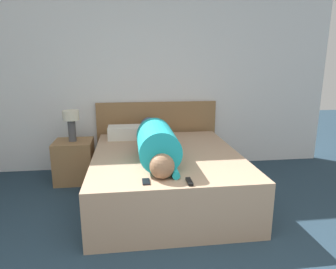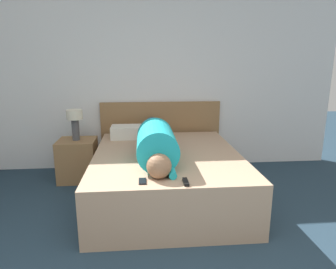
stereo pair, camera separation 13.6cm
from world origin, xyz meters
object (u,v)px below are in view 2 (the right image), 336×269
object	(u,v)px
nightstand	(78,160)
cell_phone	(143,181)
bed	(167,175)
tv_remote	(186,182)
table_lamp	(75,120)
pillow_near_headboard	(134,132)
person_lying	(156,141)

from	to	relation	value
nightstand	cell_phone	size ratio (longest dim) A/B	4.22
bed	tv_remote	bearing A→B (deg)	-84.32
bed	table_lamp	world-z (taller)	table_lamp
bed	pillow_near_headboard	xyz separation A→B (m)	(-0.38, 0.73, 0.35)
pillow_near_headboard	table_lamp	bearing A→B (deg)	-174.17
table_lamp	cell_phone	xyz separation A→B (m)	(0.86, -1.47, -0.27)
nightstand	tv_remote	distance (m)	1.98
person_lying	cell_phone	world-z (taller)	person_lying
bed	person_lying	size ratio (longest dim) A/B	1.10
pillow_near_headboard	tv_remote	bearing A→B (deg)	-73.68
nightstand	pillow_near_headboard	size ratio (longest dim) A/B	0.90
table_lamp	tv_remote	size ratio (longest dim) A/B	2.67
bed	nightstand	size ratio (longest dim) A/B	3.62
table_lamp	tv_remote	distance (m)	1.98
nightstand	pillow_near_headboard	distance (m)	0.84
bed	tv_remote	xyz separation A→B (m)	(0.09, -0.88, 0.28)
pillow_near_headboard	tv_remote	size ratio (longest dim) A/B	4.08
pillow_near_headboard	cell_phone	bearing A→B (deg)	-86.12
bed	person_lying	world-z (taller)	person_lying
nightstand	table_lamp	size ratio (longest dim) A/B	1.37
table_lamp	tv_remote	bearing A→B (deg)	-51.33
table_lamp	pillow_near_headboard	bearing A→B (deg)	5.83
bed	person_lying	distance (m)	0.47
table_lamp	tv_remote	xyz separation A→B (m)	(1.22, -1.53, -0.26)
bed	pillow_near_headboard	bearing A→B (deg)	117.78
cell_phone	table_lamp	bearing A→B (deg)	120.34
person_lying	pillow_near_headboard	bearing A→B (deg)	106.83
cell_phone	person_lying	bearing A→B (deg)	78.27
tv_remote	cell_phone	world-z (taller)	tv_remote
nightstand	tv_remote	xyz separation A→B (m)	(1.22, -1.53, 0.28)
bed	tv_remote	distance (m)	0.93
table_lamp	cell_phone	world-z (taller)	table_lamp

